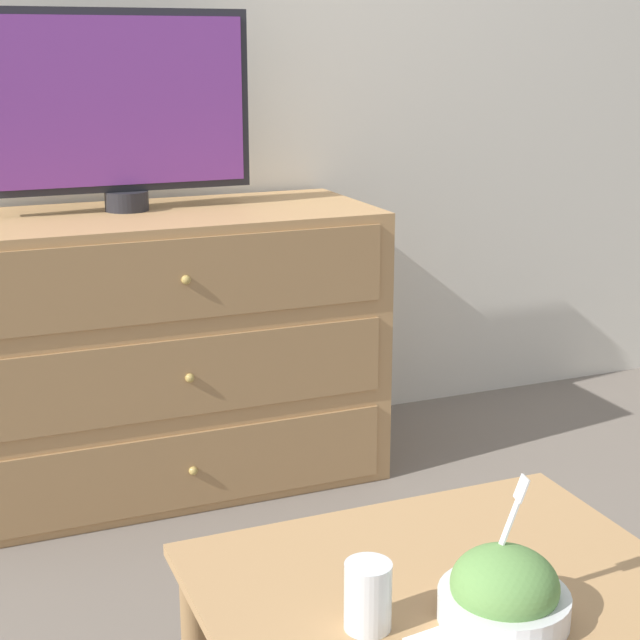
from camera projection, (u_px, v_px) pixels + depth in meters
name	position (u px, v px, depth m)	size (l,w,h in m)	color
ground_plane	(184.00, 436.00, 3.16)	(12.00, 12.00, 0.00)	#70665B
wall_back	(165.00, 16.00, 2.83)	(12.00, 0.05, 2.60)	silver
dresser	(166.00, 350.00, 2.76)	(1.17, 0.53, 0.78)	tan
tv	(121.00, 106.00, 2.61)	(0.70, 0.12, 0.53)	#232328
coffee_table	(447.00, 628.00, 1.48)	(0.73, 0.58, 0.44)	tan
takeout_bowl	(504.00, 593.00, 1.37)	(0.19, 0.19, 0.20)	silver
drink_cup	(368.00, 600.00, 1.35)	(0.07, 0.07, 0.10)	white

